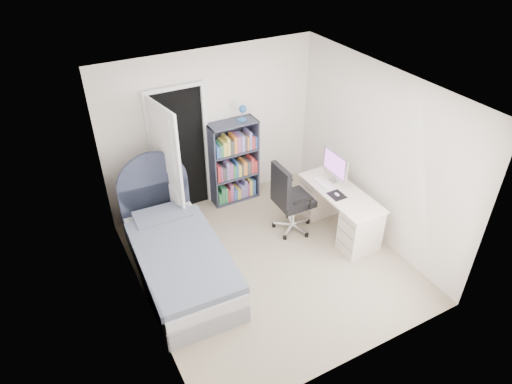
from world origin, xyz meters
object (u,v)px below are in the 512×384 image
bed (178,256)px  floor_lamp (178,189)px  desk (339,209)px  nightstand (144,203)px  office_chair (288,196)px  bookcase (234,165)px

bed → floor_lamp: size_ratio=1.62×
bed → desk: size_ratio=1.58×
nightstand → desk: (2.50, -1.43, -0.04)m
desk → office_chair: 0.79m
office_chair → bed: bearing=-176.8°
bed → bookcase: (1.44, 1.25, 0.33)m
nightstand → desk: bearing=-29.8°
desk → office_chair: size_ratio=1.24×
nightstand → floor_lamp: floor_lamp is taller
bed → desk: bed is taller
bookcase → desk: bookcase is taller
floor_lamp → bookcase: 1.02m
bed → floor_lamp: 1.22m
desk → office_chair: (-0.68, 0.33, 0.25)m
floor_lamp → office_chair: size_ratio=1.21×
nightstand → bookcase: (1.52, 0.05, 0.21)m
desk → floor_lamp: bearing=146.0°
bed → nightstand: bed is taller
nightstand → office_chair: bearing=-31.1°
floor_lamp → desk: 2.41m
nightstand → office_chair: 2.14m
office_chair → bookcase: bearing=104.9°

